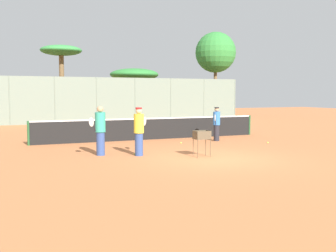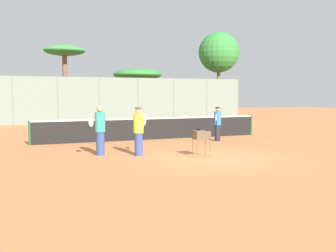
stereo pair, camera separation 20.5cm
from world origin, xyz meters
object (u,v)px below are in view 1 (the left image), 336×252
object	(u,v)px
tennis_net	(152,128)
player_red_cap	(100,130)
ball_cart	(202,137)
player_yellow_shirt	(139,131)
player_white_outfit	(217,123)

from	to	relation	value
tennis_net	player_red_cap	distance (m)	5.27
tennis_net	ball_cart	size ratio (longest dim) A/B	12.39
player_red_cap	tennis_net	bearing A→B (deg)	-174.74
player_red_cap	player_yellow_shirt	xyz separation A→B (m)	(1.29, -0.62, -0.02)
player_white_outfit	player_yellow_shirt	distance (m)	5.61
tennis_net	player_yellow_shirt	size ratio (longest dim) A/B	6.57
player_red_cap	player_yellow_shirt	size ratio (longest dim) A/B	1.03
tennis_net	player_white_outfit	world-z (taller)	player_white_outfit
player_white_outfit	player_yellow_shirt	bearing A→B (deg)	-22.28
player_red_cap	player_yellow_shirt	distance (m)	1.43
tennis_net	player_red_cap	world-z (taller)	player_red_cap
tennis_net	ball_cart	world-z (taller)	tennis_net
tennis_net	player_red_cap	xyz separation A→B (m)	(-3.49, -3.93, 0.38)
player_white_outfit	ball_cart	distance (m)	4.82
player_red_cap	player_white_outfit	bearing A→B (deg)	156.38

